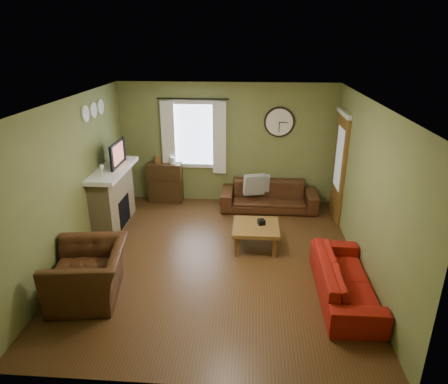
# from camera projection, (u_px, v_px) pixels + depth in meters

# --- Properties ---
(floor) EXTENTS (4.60, 5.20, 0.00)m
(floor) POSITION_uv_depth(u_px,v_px,m) (216.00, 259.00, 6.67)
(floor) COLOR #482C16
(floor) RESTS_ON ground
(ceiling) EXTENTS (4.60, 5.20, 0.00)m
(ceiling) POSITION_uv_depth(u_px,v_px,m) (215.00, 101.00, 5.72)
(ceiling) COLOR white
(ceiling) RESTS_ON ground
(wall_left) EXTENTS (0.00, 5.20, 2.60)m
(wall_left) POSITION_uv_depth(u_px,v_px,m) (72.00, 183.00, 6.35)
(wall_left) COLOR olive
(wall_left) RESTS_ON ground
(wall_right) EXTENTS (0.00, 5.20, 2.60)m
(wall_right) POSITION_uv_depth(u_px,v_px,m) (367.00, 190.00, 6.04)
(wall_right) COLOR olive
(wall_right) RESTS_ON ground
(wall_back) EXTENTS (4.60, 0.00, 2.60)m
(wall_back) POSITION_uv_depth(u_px,v_px,m) (227.00, 144.00, 8.61)
(wall_back) COLOR olive
(wall_back) RESTS_ON ground
(wall_front) EXTENTS (4.60, 0.00, 2.60)m
(wall_front) POSITION_uv_depth(u_px,v_px,m) (191.00, 283.00, 3.78)
(wall_front) COLOR olive
(wall_front) RESTS_ON ground
(fireplace) EXTENTS (0.40, 1.40, 1.10)m
(fireplace) POSITION_uv_depth(u_px,v_px,m) (113.00, 199.00, 7.68)
(fireplace) COLOR tan
(fireplace) RESTS_ON floor
(firebox) EXTENTS (0.04, 0.60, 0.55)m
(firebox) POSITION_uv_depth(u_px,v_px,m) (124.00, 211.00, 7.75)
(firebox) COLOR black
(firebox) RESTS_ON fireplace
(mantel) EXTENTS (0.58, 1.60, 0.08)m
(mantel) POSITION_uv_depth(u_px,v_px,m) (111.00, 170.00, 7.46)
(mantel) COLOR white
(mantel) RESTS_ON fireplace
(tv) EXTENTS (0.08, 0.60, 0.35)m
(tv) POSITION_uv_depth(u_px,v_px,m) (114.00, 157.00, 7.52)
(tv) COLOR black
(tv) RESTS_ON mantel
(tv_screen) EXTENTS (0.02, 0.62, 0.36)m
(tv_screen) POSITION_uv_depth(u_px,v_px,m) (118.00, 154.00, 7.49)
(tv_screen) COLOR #994C3F
(tv_screen) RESTS_ON mantel
(medallion_left) EXTENTS (0.28, 0.28, 0.03)m
(medallion_left) POSITION_uv_depth(u_px,v_px,m) (86.00, 114.00, 6.74)
(medallion_left) COLOR white
(medallion_left) RESTS_ON wall_left
(medallion_mid) EXTENTS (0.28, 0.28, 0.03)m
(medallion_mid) POSITION_uv_depth(u_px,v_px,m) (93.00, 110.00, 7.07)
(medallion_mid) COLOR white
(medallion_mid) RESTS_ON wall_left
(medallion_right) EXTENTS (0.28, 0.28, 0.03)m
(medallion_right) POSITION_uv_depth(u_px,v_px,m) (100.00, 107.00, 7.39)
(medallion_right) COLOR white
(medallion_right) RESTS_ON wall_left
(window_pane) EXTENTS (1.00, 0.02, 1.30)m
(window_pane) POSITION_uv_depth(u_px,v_px,m) (194.00, 135.00, 8.56)
(window_pane) COLOR silver
(window_pane) RESTS_ON wall_back
(curtain_rod) EXTENTS (0.03, 0.03, 1.50)m
(curtain_rod) POSITION_uv_depth(u_px,v_px,m) (193.00, 99.00, 8.19)
(curtain_rod) COLOR black
(curtain_rod) RESTS_ON wall_back
(curtain_left) EXTENTS (0.28, 0.04, 1.55)m
(curtain_left) POSITION_uv_depth(u_px,v_px,m) (168.00, 137.00, 8.52)
(curtain_left) COLOR white
(curtain_left) RESTS_ON wall_back
(curtain_right) EXTENTS (0.28, 0.04, 1.55)m
(curtain_right) POSITION_uv_depth(u_px,v_px,m) (219.00, 138.00, 8.45)
(curtain_right) COLOR white
(curtain_right) RESTS_ON wall_back
(wall_clock) EXTENTS (0.64, 0.06, 0.64)m
(wall_clock) POSITION_uv_depth(u_px,v_px,m) (279.00, 122.00, 8.30)
(wall_clock) COLOR white
(wall_clock) RESTS_ON wall_back
(door) EXTENTS (0.05, 0.90, 2.10)m
(door) POSITION_uv_depth(u_px,v_px,m) (339.00, 168.00, 7.85)
(door) COLOR brown
(door) RESTS_ON floor
(bookshelf) EXTENTS (0.74, 0.32, 0.88)m
(bookshelf) POSITION_uv_depth(u_px,v_px,m) (165.00, 183.00, 8.85)
(bookshelf) COLOR #352311
(bookshelf) RESTS_ON floor
(book) EXTENTS (0.17, 0.22, 0.02)m
(book) POSITION_uv_depth(u_px,v_px,m) (163.00, 158.00, 8.82)
(book) COLOR brown
(book) RESTS_ON bookshelf
(sofa_brown) EXTENTS (2.02, 0.79, 0.59)m
(sofa_brown) POSITION_uv_depth(u_px,v_px,m) (269.00, 196.00, 8.50)
(sofa_brown) COLOR #3C2011
(sofa_brown) RESTS_ON floor
(pillow_left) EXTENTS (0.38, 0.13, 0.37)m
(pillow_left) POSITION_uv_depth(u_px,v_px,m) (261.00, 183.00, 8.49)
(pillow_left) COLOR #949792
(pillow_left) RESTS_ON sofa_brown
(pillow_right) EXTENTS (0.46, 0.25, 0.44)m
(pillow_right) POSITION_uv_depth(u_px,v_px,m) (254.00, 185.00, 8.42)
(pillow_right) COLOR #949792
(pillow_right) RESTS_ON sofa_brown
(sofa_red) EXTENTS (0.74, 1.88, 0.55)m
(sofa_red) POSITION_uv_depth(u_px,v_px,m) (345.00, 279.00, 5.63)
(sofa_red) COLOR maroon
(sofa_red) RESTS_ON floor
(armchair) EXTENTS (1.17, 1.29, 0.74)m
(armchair) POSITION_uv_depth(u_px,v_px,m) (88.00, 274.00, 5.59)
(armchair) COLOR #3C2011
(armchair) RESTS_ON floor
(coffee_table) EXTENTS (0.79, 0.79, 0.42)m
(coffee_table) POSITION_uv_depth(u_px,v_px,m) (256.00, 237.00, 6.96)
(coffee_table) COLOR brown
(coffee_table) RESTS_ON floor
(tissue_box) EXTENTS (0.15, 0.15, 0.09)m
(tissue_box) POSITION_uv_depth(u_px,v_px,m) (261.00, 225.00, 6.94)
(tissue_box) COLOR black
(tissue_box) RESTS_ON coffee_table
(wine_glass_a) EXTENTS (0.08, 0.08, 0.22)m
(wine_glass_a) POSITION_uv_depth(u_px,v_px,m) (102.00, 171.00, 6.94)
(wine_glass_a) COLOR white
(wine_glass_a) RESTS_ON mantel
(wine_glass_b) EXTENTS (0.07, 0.07, 0.20)m
(wine_glass_b) POSITION_uv_depth(u_px,v_px,m) (102.00, 171.00, 6.95)
(wine_glass_b) COLOR white
(wine_glass_b) RESTS_ON mantel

